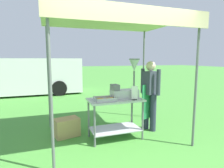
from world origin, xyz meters
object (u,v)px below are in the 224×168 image
Objects in this scene: donut_cart at (115,110)px; vendor at (150,92)px; donut_fryer at (126,86)px; van_white at (19,76)px; donut_tray at (106,99)px; stall_canopy at (114,23)px; supply_crate at (67,127)px; menu_sign at (135,94)px.

vendor reaches higher than donut_cart.
vendor is (0.67, 0.17, -0.20)m from donut_fryer.
donut_cart is 0.20× the size of van_white.
donut_tray is 6.67m from van_white.
stall_canopy is 2.39m from supply_crate.
donut_cart is 0.99m from vendor.
stall_canopy is at bearing 137.87° from menu_sign.
supply_crate is (-1.20, 0.43, -0.91)m from donut_fryer.
donut_fryer reaches higher than vendor.
stall_canopy is 4.78× the size of supply_crate.
donut_cart is at bearing -177.96° from donut_fryer.
stall_canopy reaches higher than van_white.
vendor is (0.58, 0.39, -0.06)m from menu_sign.
donut_tray is at bearing -36.14° from supply_crate.
donut_fryer reaches higher than menu_sign.
donut_fryer is at bearing -19.83° from stall_canopy.
van_white is at bearing 114.37° from donut_fryer.
vendor reaches higher than menu_sign.
van_white is (-2.54, 6.08, -1.49)m from stall_canopy.
van_white is (-2.31, 6.26, 0.01)m from donut_tray.
donut_cart is 0.69× the size of vendor.
donut_tray is 1.49× the size of menu_sign.
donut_fryer is at bearing 112.35° from menu_sign.
stall_canopy is 0.49× the size of van_white.
supply_crate is at bearing 160.28° from donut_fryer.
donut_cart is at bearing 19.72° from donut_tray.
donut_tray is 0.07× the size of van_white.
menu_sign is at bearing -26.63° from supply_crate.
menu_sign is at bearing -146.40° from vendor.
van_white reaches higher than donut_fryer.
vendor is at bearing -59.97° from van_white.
menu_sign is 0.70m from vendor.
donut_tray is at bearing -160.28° from donut_cart.
donut_tray is (-0.23, -0.18, -1.50)m from stall_canopy.
donut_tray is at bearing -167.12° from vendor.
donut_fryer is at bearing -19.72° from supply_crate.
menu_sign is 1.63m from supply_crate.
donut_tray is 0.73× the size of supply_crate.
donut_cart is (0.00, -0.10, -1.77)m from stall_canopy.
menu_sign is at bearing -12.14° from donut_tray.
vendor is 2.02m from supply_crate.
vendor is (0.92, 0.08, -1.46)m from stall_canopy.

